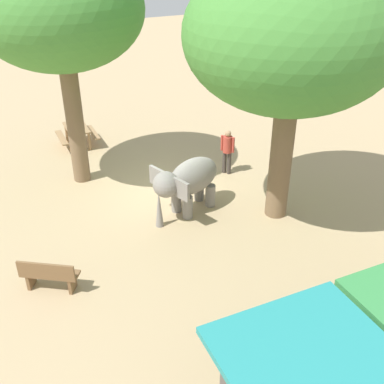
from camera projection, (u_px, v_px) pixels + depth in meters
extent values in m
plane|color=tan|center=(166.00, 191.00, 15.48)|extent=(60.00, 60.00, 0.00)
cylinder|color=gray|center=(188.00, 207.00, 13.94)|extent=(0.31, 0.31, 0.71)
cylinder|color=gray|center=(176.00, 201.00, 14.24)|extent=(0.31, 0.31, 0.71)
cylinder|color=gray|center=(210.00, 195.00, 14.53)|extent=(0.31, 0.31, 0.71)
cylinder|color=gray|center=(199.00, 190.00, 14.84)|extent=(0.31, 0.31, 0.71)
ellipsoid|color=gray|center=(194.00, 176.00, 13.99)|extent=(1.99, 1.46, 1.07)
sphere|color=gray|center=(166.00, 184.00, 13.26)|extent=(0.76, 0.76, 0.76)
cone|color=gray|center=(159.00, 208.00, 13.43)|extent=(0.24, 0.24, 1.20)
cube|color=gray|center=(181.00, 189.00, 13.01)|extent=(0.30, 0.61, 0.57)
cube|color=gray|center=(157.00, 177.00, 13.64)|extent=(0.30, 0.61, 0.57)
cylinder|color=#3F3833|center=(229.00, 163.00, 16.34)|extent=(0.14, 0.14, 0.82)
cylinder|color=#3F3833|center=(224.00, 162.00, 16.41)|extent=(0.14, 0.14, 0.82)
cylinder|color=#B23F33|center=(228.00, 144.00, 16.02)|extent=(0.32, 0.32, 0.58)
sphere|color=tan|center=(228.00, 134.00, 15.82)|extent=(0.22, 0.22, 0.22)
cylinder|color=#B23F33|center=(233.00, 145.00, 15.93)|extent=(0.09, 0.09, 0.55)
cylinder|color=#B23F33|center=(222.00, 143.00, 16.09)|extent=(0.09, 0.09, 0.55)
cylinder|color=brown|center=(281.00, 158.00, 13.36)|extent=(0.65, 0.65, 3.79)
ellipsoid|color=#478C38|center=(294.00, 33.00, 11.62)|extent=(5.73, 5.25, 4.06)
cylinder|color=brown|center=(75.00, 122.00, 15.13)|extent=(0.56, 0.56, 4.20)
ellipsoid|color=#478C38|center=(60.00, 10.00, 13.39)|extent=(4.95, 4.54, 3.51)
cube|color=brown|center=(50.00, 273.00, 11.19)|extent=(1.40, 1.08, 0.06)
cube|color=brown|center=(46.00, 271.00, 10.93)|extent=(1.22, 0.80, 0.40)
cube|color=brown|center=(31.00, 279.00, 11.37)|extent=(0.26, 0.35, 0.42)
cube|color=brown|center=(72.00, 283.00, 11.25)|extent=(0.26, 0.35, 0.42)
cube|color=#9E7A51|center=(76.00, 128.00, 18.23)|extent=(0.82, 1.51, 0.06)
cylinder|color=#9E7A51|center=(66.00, 133.00, 18.78)|extent=(0.10, 0.10, 0.72)
cylinder|color=#9E7A51|center=(82.00, 130.00, 19.01)|extent=(0.10, 0.10, 0.72)
cylinder|color=#9E7A51|center=(73.00, 144.00, 17.84)|extent=(0.10, 0.10, 0.72)
cylinder|color=#9E7A51|center=(90.00, 141.00, 18.07)|extent=(0.10, 0.10, 0.72)
cube|color=#9E7A51|center=(62.00, 138.00, 18.16)|extent=(0.26, 1.50, 0.05)
cube|color=#9E7A51|center=(93.00, 132.00, 18.61)|extent=(0.26, 1.50, 0.05)
cylinder|color=gray|center=(355.00, 345.00, 8.35)|extent=(0.10, 0.10, 2.40)
cube|color=teal|center=(315.00, 364.00, 6.47)|extent=(2.50, 2.50, 0.12)
cylinder|color=gray|center=(319.00, 360.00, 8.07)|extent=(0.10, 0.10, 2.40)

